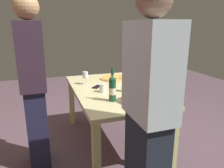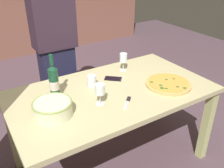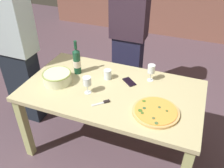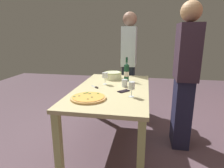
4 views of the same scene
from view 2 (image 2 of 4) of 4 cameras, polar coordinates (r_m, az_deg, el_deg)
ground_plane at (r=2.42m, az=0.00°, el=-17.12°), size 8.00×8.00×0.00m
dining_table at (r=2.01m, az=0.00°, el=-3.74°), size 1.60×0.90×0.75m
pizza at (r=2.08m, az=12.85°, el=0.07°), size 0.37×0.37×0.03m
serving_bowl at (r=1.69m, az=-13.54°, el=-5.42°), size 0.26×0.26×0.10m
wine_bottle at (r=1.85m, az=-13.27°, el=0.57°), size 0.07×0.07×0.34m
wine_glass_near_pizza at (r=1.73m, az=-2.82°, el=-1.41°), size 0.07×0.07×0.16m
wine_glass_by_bottle at (r=2.25m, az=2.64°, el=5.96°), size 0.07×0.07×0.17m
cup_amber at (r=2.00m, az=-4.68°, el=0.73°), size 0.07×0.07×0.09m
cell_phone at (r=2.13m, az=0.27°, el=1.26°), size 0.15×0.15×0.01m
pizza_knife at (r=1.81m, az=3.64°, el=-4.03°), size 0.13×0.12×0.02m
person_host at (r=2.58m, az=-13.08°, el=9.08°), size 0.41×0.24×1.77m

